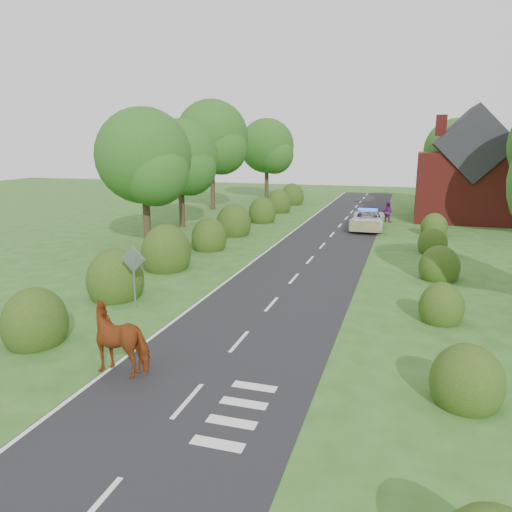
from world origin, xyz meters
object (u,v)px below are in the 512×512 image
(pedestrian_red, at_px, (388,211))
(pedestrian_purple, at_px, (388,212))
(cow, at_px, (123,342))
(police_van, at_px, (367,220))
(road_sign, at_px, (133,268))

(pedestrian_red, distance_m, pedestrian_purple, 0.75)
(cow, distance_m, police_van, 26.20)
(road_sign, xyz_separation_m, police_van, (7.14, 20.94, -0.95))
(road_sign, xyz_separation_m, cow, (2.49, -4.85, -0.83))
(pedestrian_red, bearing_deg, pedestrian_purple, 47.32)
(road_sign, height_order, police_van, road_sign)
(police_van, xyz_separation_m, pedestrian_purple, (1.26, 3.96, 0.13))
(pedestrian_red, height_order, pedestrian_purple, pedestrian_purple)
(road_sign, height_order, pedestrian_purple, road_sign)
(police_van, bearing_deg, pedestrian_purple, 71.28)
(road_sign, bearing_deg, police_van, 71.16)
(road_sign, relative_size, police_van, 0.49)
(road_sign, distance_m, pedestrian_red, 26.99)
(road_sign, distance_m, cow, 5.51)
(road_sign, xyz_separation_m, pedestrian_purple, (8.41, 24.90, -0.82))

